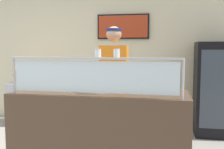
{
  "coord_description": "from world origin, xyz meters",
  "views": [
    {
      "loc": [
        1.8,
        -2.72,
        1.48
      ],
      "look_at": [
        1.17,
        0.39,
        1.16
      ],
      "focal_mm": 43.69,
      "sensor_mm": 36.0,
      "label": 1
    }
  ],
  "objects_px": {
    "parmesan_shaker": "(98,54)",
    "drink_fridge": "(216,89)",
    "pizza_tray": "(95,89)",
    "pizza_server": "(96,88)",
    "pepper_flake_shaker": "(117,54)",
    "pizza_box_stack": "(29,76)",
    "worker_figure": "(114,81)"
  },
  "relations": [
    {
      "from": "parmesan_shaker",
      "to": "drink_fridge",
      "type": "height_order",
      "value": "drink_fridge"
    },
    {
      "from": "pizza_tray",
      "to": "pizza_server",
      "type": "height_order",
      "value": "pizza_server"
    },
    {
      "from": "pizza_box_stack",
      "to": "drink_fridge",
      "type": "bearing_deg",
      "value": 0.74
    },
    {
      "from": "parmesan_shaker",
      "to": "pizza_box_stack",
      "type": "height_order",
      "value": "parmesan_shaker"
    },
    {
      "from": "pizza_tray",
      "to": "parmesan_shaker",
      "type": "distance_m",
      "value": 0.59
    },
    {
      "from": "parmesan_shaker",
      "to": "drink_fridge",
      "type": "xyz_separation_m",
      "value": [
        1.53,
        2.0,
        -0.63
      ]
    },
    {
      "from": "pepper_flake_shaker",
      "to": "pizza_box_stack",
      "type": "distance_m",
      "value": 2.88
    },
    {
      "from": "pizza_tray",
      "to": "pizza_box_stack",
      "type": "relative_size",
      "value": 1.09
    },
    {
      "from": "pizza_server",
      "to": "pepper_flake_shaker",
      "type": "distance_m",
      "value": 0.63
    },
    {
      "from": "pizza_server",
      "to": "pizza_box_stack",
      "type": "xyz_separation_m",
      "value": [
        -1.74,
        1.61,
        -0.05
      ]
    },
    {
      "from": "pizza_server",
      "to": "pizza_box_stack",
      "type": "height_order",
      "value": "pizza_box_stack"
    },
    {
      "from": "parmesan_shaker",
      "to": "pepper_flake_shaker",
      "type": "height_order",
      "value": "pepper_flake_shaker"
    },
    {
      "from": "pizza_box_stack",
      "to": "pizza_server",
      "type": "bearing_deg",
      "value": -42.72
    },
    {
      "from": "pizza_tray",
      "to": "worker_figure",
      "type": "height_order",
      "value": "worker_figure"
    },
    {
      "from": "parmesan_shaker",
      "to": "pepper_flake_shaker",
      "type": "distance_m",
      "value": 0.2
    },
    {
      "from": "pepper_flake_shaker",
      "to": "pizza_box_stack",
      "type": "xyz_separation_m",
      "value": [
        -2.06,
        1.96,
        -0.47
      ]
    },
    {
      "from": "pizza_server",
      "to": "pizza_box_stack",
      "type": "relative_size",
      "value": 0.59
    },
    {
      "from": "pizza_server",
      "to": "pepper_flake_shaker",
      "type": "relative_size",
      "value": 3.09
    },
    {
      "from": "parmesan_shaker",
      "to": "pepper_flake_shaker",
      "type": "xyz_separation_m",
      "value": [
        0.2,
        0.0,
        0.0
      ]
    },
    {
      "from": "pizza_server",
      "to": "worker_figure",
      "type": "distance_m",
      "value": 0.58
    },
    {
      "from": "pizza_server",
      "to": "parmesan_shaker",
      "type": "xyz_separation_m",
      "value": [
        0.12,
        -0.35,
        0.42
      ]
    },
    {
      "from": "drink_fridge",
      "to": "pizza_tray",
      "type": "bearing_deg",
      "value": -135.62
    },
    {
      "from": "pizza_tray",
      "to": "drink_fridge",
      "type": "relative_size",
      "value": 0.33
    },
    {
      "from": "pepper_flake_shaker",
      "to": "parmesan_shaker",
      "type": "bearing_deg",
      "value": -180.0
    },
    {
      "from": "parmesan_shaker",
      "to": "drink_fridge",
      "type": "distance_m",
      "value": 2.59
    },
    {
      "from": "pepper_flake_shaker",
      "to": "drink_fridge",
      "type": "relative_size",
      "value": 0.06
    },
    {
      "from": "pizza_tray",
      "to": "drink_fridge",
      "type": "height_order",
      "value": "drink_fridge"
    },
    {
      "from": "pizza_server",
      "to": "parmesan_shaker",
      "type": "height_order",
      "value": "parmesan_shaker"
    },
    {
      "from": "parmesan_shaker",
      "to": "worker_figure",
      "type": "height_order",
      "value": "worker_figure"
    },
    {
      "from": "drink_fridge",
      "to": "worker_figure",
      "type": "bearing_deg",
      "value": -144.79
    },
    {
      "from": "worker_figure",
      "to": "pizza_server",
      "type": "bearing_deg",
      "value": -101.34
    },
    {
      "from": "pizza_tray",
      "to": "parmesan_shaker",
      "type": "bearing_deg",
      "value": -69.46
    }
  ]
}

